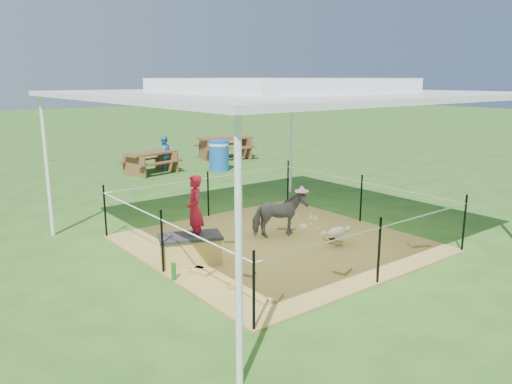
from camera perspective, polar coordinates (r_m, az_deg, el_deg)
ground at (r=8.98m, az=2.36°, el=-5.97°), size 90.00×90.00×0.00m
hay_patch at (r=8.97m, az=2.37°, el=-5.88°), size 4.60×4.60×0.03m
canopy_tent at (r=8.50m, az=2.53°, el=11.47°), size 6.30×6.30×2.90m
rope_fence at (r=8.79m, az=2.40°, el=-2.00°), size 4.54×4.54×1.00m
straw_bale at (r=8.02m, az=-7.49°, el=-6.63°), size 1.02×0.77×0.41m
dark_cloth at (r=7.95m, az=-7.54°, el=-5.08°), size 1.10×0.84×0.05m
woman at (r=7.86m, az=-7.03°, el=-1.31°), size 0.39×0.47×1.10m
green_bottle at (r=7.43m, az=-9.39°, el=-8.94°), size 0.09×0.09×0.25m
pony at (r=9.18m, az=2.70°, el=-2.62°), size 1.08×0.72×0.84m
pink_hat at (r=9.06m, az=2.73°, el=0.30°), size 0.26×0.26×0.12m
foal at (r=8.81m, az=9.22°, el=-4.35°), size 1.10×0.70×0.57m
trash_barrel at (r=16.06m, az=-4.24°, el=4.17°), size 0.77×0.77×0.98m
picnic_table_near at (r=15.89m, az=-11.94°, el=3.27°), size 1.79×1.44×0.67m
picnic_table_far at (r=18.46m, az=-3.58°, el=5.06°), size 2.25×1.85×0.82m
distant_person at (r=16.23m, az=-10.49°, el=4.35°), size 0.62×0.52×1.12m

